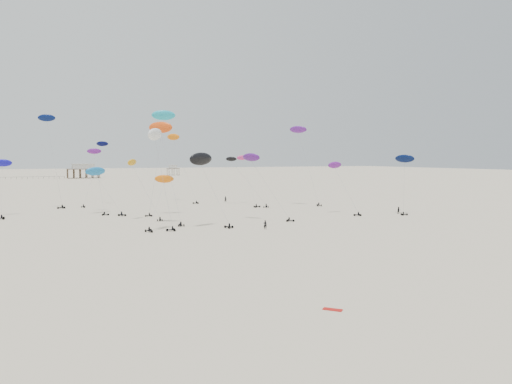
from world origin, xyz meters
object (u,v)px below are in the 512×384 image
pavilion_main (83,172)px  spectator_0 (265,229)px  rig_4 (258,168)px  pavilion_small (173,171)px  rig_0 (161,191)px  rig_9 (2,177)px

pavilion_main → spectator_0: bearing=-88.0°
rig_4 → pavilion_small: bearing=-150.4°
rig_0 → rig_4: bearing=161.0°
pavilion_main → rig_9: rig_9 is taller
pavilion_main → pavilion_small: (70.00, 30.00, -0.74)m
rig_0 → rig_9: (-31.11, 29.93, 2.32)m
rig_0 → rig_9: size_ratio=1.12×
pavilion_main → spectator_0: (9.49, -267.50, -4.22)m
rig_4 → rig_9: bearing=-79.6°
pavilion_main → rig_0: bearing=-91.7°
pavilion_small → rig_9: size_ratio=0.61×
rig_0 → rig_9: bearing=-59.9°
rig_9 → pavilion_main: bearing=-9.7°
pavilion_small → rig_0: (-77.45, -282.12, 3.65)m
rig_0 → spectator_0: (16.94, -15.38, -7.14)m
rig_0 → rig_4: 22.40m
rig_9 → pavilion_small: bearing=-23.1°
pavilion_small → rig_4: rig_4 is taller
pavilion_small → rig_0: rig_0 is taller
pavilion_small → rig_4: (-55.54, -283.25, 8.19)m
rig_4 → rig_9: rig_4 is taller
pavilion_small → rig_4: 288.76m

